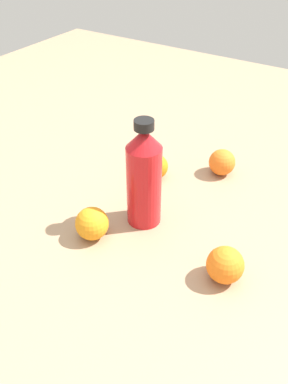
{
  "coord_description": "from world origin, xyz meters",
  "views": [
    {
      "loc": [
        -0.6,
        -0.39,
        0.63
      ],
      "look_at": [
        0.03,
        0.01,
        0.08
      ],
      "focal_mm": 38.51,
      "sensor_mm": 36.0,
      "label": 1
    }
  ],
  "objects_px": {
    "orange_2": "(222,162)",
    "water_bottle": "(144,177)",
    "orange_0": "(156,167)",
    "orange_1": "(92,224)",
    "orange_3": "(225,265)"
  },
  "relations": [
    {
      "from": "orange_0",
      "to": "orange_2",
      "type": "height_order",
      "value": "orange_2"
    },
    {
      "from": "water_bottle",
      "to": "orange_0",
      "type": "xyz_separation_m",
      "value": [
        0.17,
        0.07,
        -0.09
      ]
    },
    {
      "from": "orange_1",
      "to": "orange_3",
      "type": "relative_size",
      "value": 0.99
    },
    {
      "from": "water_bottle",
      "to": "orange_1",
      "type": "relative_size",
      "value": 3.47
    },
    {
      "from": "orange_3",
      "to": "water_bottle",
      "type": "bearing_deg",
      "value": 73.66
    },
    {
      "from": "water_bottle",
      "to": "orange_1",
      "type": "bearing_deg",
      "value": -104.65
    },
    {
      "from": "orange_1",
      "to": "orange_3",
      "type": "xyz_separation_m",
      "value": [
        0.04,
        -0.3,
        0.0
      ]
    },
    {
      "from": "orange_0",
      "to": "orange_2",
      "type": "bearing_deg",
      "value": -51.79
    },
    {
      "from": "water_bottle",
      "to": "orange_3",
      "type": "xyz_separation_m",
      "value": [
        -0.07,
        -0.23,
        -0.08
      ]
    },
    {
      "from": "orange_2",
      "to": "water_bottle",
      "type": "bearing_deg",
      "value": 165.24
    },
    {
      "from": "water_bottle",
      "to": "orange_2",
      "type": "height_order",
      "value": "water_bottle"
    },
    {
      "from": "water_bottle",
      "to": "orange_3",
      "type": "distance_m",
      "value": 0.26
    },
    {
      "from": "orange_1",
      "to": "orange_2",
      "type": "bearing_deg",
      "value": -19.56
    },
    {
      "from": "orange_0",
      "to": "orange_3",
      "type": "distance_m",
      "value": 0.38
    },
    {
      "from": "water_bottle",
      "to": "orange_0",
      "type": "distance_m",
      "value": 0.2
    }
  ]
}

